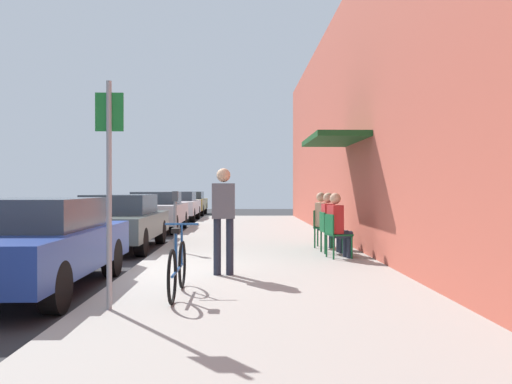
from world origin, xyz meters
TOP-DOWN VIEW (x-y plane):
  - ground_plane at (0.00, 0.00)m, footprint 60.00×60.00m
  - sidewalk_slab at (2.25, 2.00)m, footprint 4.50×32.00m
  - building_facade at (4.65, 2.01)m, footprint 1.40×32.00m
  - parked_car_0 at (-1.10, -1.15)m, footprint 1.80×4.40m
  - parked_car_1 at (-1.10, 4.17)m, footprint 1.80×4.40m
  - parked_car_2 at (-1.10, 9.74)m, footprint 1.80×4.40m
  - parked_car_3 at (-1.10, 16.02)m, footprint 1.80×4.40m
  - parked_car_4 at (-1.10, 21.32)m, footprint 1.80×4.40m
  - parking_meter at (0.45, 2.69)m, footprint 0.12×0.10m
  - street_sign at (0.40, -2.83)m, footprint 0.32×0.06m
  - bicycle_0 at (1.08, -2.08)m, footprint 0.46×1.71m
  - cafe_chair_0 at (3.76, 1.54)m, footprint 0.52×0.52m
  - seated_patron_0 at (3.82, 1.55)m, footprint 0.48×0.43m
  - cafe_chair_1 at (3.76, 2.40)m, footprint 0.47×0.47m
  - seated_patron_1 at (3.82, 2.40)m, footprint 0.44×0.38m
  - cafe_chair_2 at (3.76, 3.46)m, footprint 0.56×0.56m
  - seated_patron_2 at (3.82, 3.44)m, footprint 0.51×0.47m
  - pedestrian_standing at (1.62, -0.46)m, footprint 0.36×0.22m

SIDE VIEW (x-z plane):
  - ground_plane at x=0.00m, z-range 0.00..0.00m
  - sidewalk_slab at x=2.25m, z-range 0.00..0.12m
  - bicycle_0 at x=1.08m, z-range 0.03..0.93m
  - cafe_chair_0 at x=3.76m, z-range 0.19..1.06m
  - cafe_chair_1 at x=3.76m, z-range 0.19..1.06m
  - cafe_chair_2 at x=3.76m, z-range 0.19..1.06m
  - parked_car_4 at x=-1.10m, z-range 0.04..1.37m
  - parked_car_1 at x=-1.10m, z-range 0.03..1.38m
  - parked_car_0 at x=-1.10m, z-range 0.03..1.38m
  - parked_car_3 at x=-1.10m, z-range 0.04..1.40m
  - parked_car_2 at x=-1.10m, z-range 0.04..1.42m
  - seated_patron_0 at x=3.82m, z-range 0.17..1.46m
  - seated_patron_1 at x=3.82m, z-range 0.17..1.46m
  - seated_patron_2 at x=3.82m, z-range 0.17..1.46m
  - parking_meter at x=0.45m, z-range 0.23..1.55m
  - pedestrian_standing at x=1.62m, z-range 0.27..1.97m
  - street_sign at x=0.40m, z-range 0.34..2.94m
  - building_facade at x=4.65m, z-range 0.00..6.39m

